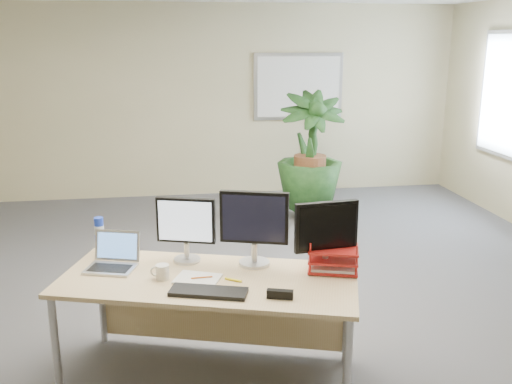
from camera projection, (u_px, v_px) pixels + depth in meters
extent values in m
plane|color=#4A4A50|center=(261.00, 321.00, 4.64)|extent=(8.00, 8.00, 0.00)
cube|color=#BDB285|center=(215.00, 102.00, 8.10)|extent=(7.00, 0.04, 2.70)
cube|color=#B5B5BA|center=(298.00, 87.00, 8.20)|extent=(1.30, 0.03, 0.95)
cube|color=white|center=(299.00, 87.00, 8.18)|extent=(1.20, 0.01, 0.85)
cube|color=#B5B5BA|center=(511.00, 95.00, 6.94)|extent=(0.03, 1.30, 1.55)
cube|color=white|center=(509.00, 95.00, 6.94)|extent=(0.01, 1.20, 1.45)
cube|color=tan|center=(208.00, 280.00, 3.68)|extent=(2.06, 1.34, 0.03)
cube|color=tan|center=(221.00, 306.00, 4.13)|extent=(1.73, 0.56, 0.58)
cylinder|color=silver|center=(56.00, 348.00, 3.57)|extent=(0.05, 0.05, 0.70)
cylinder|color=silver|center=(347.00, 372.00, 3.31)|extent=(0.05, 0.05, 0.70)
cylinder|color=silver|center=(102.00, 299.00, 4.24)|extent=(0.05, 0.05, 0.70)
cylinder|color=silver|center=(347.00, 316.00, 3.98)|extent=(0.05, 0.05, 0.70)
imported|color=#123314|center=(310.00, 161.00, 7.08)|extent=(0.85, 0.85, 1.50)
cylinder|color=silver|center=(187.00, 259.00, 3.95)|extent=(0.18, 0.18, 0.02)
cylinder|color=silver|center=(187.00, 251.00, 3.94)|extent=(0.04, 0.04, 0.11)
cube|color=black|center=(186.00, 220.00, 3.88)|extent=(0.40, 0.16, 0.31)
cube|color=silver|center=(185.00, 221.00, 3.86)|extent=(0.35, 0.12, 0.28)
cylinder|color=silver|center=(254.00, 263.00, 3.89)|extent=(0.21, 0.21, 0.02)
cylinder|color=silver|center=(254.00, 253.00, 3.87)|extent=(0.04, 0.04, 0.13)
cube|color=black|center=(254.00, 217.00, 3.81)|extent=(0.45, 0.18, 0.36)
cube|color=black|center=(254.00, 219.00, 3.78)|extent=(0.40, 0.13, 0.32)
cylinder|color=silver|center=(325.00, 269.00, 3.78)|extent=(0.19, 0.19, 0.02)
cylinder|color=silver|center=(325.00, 260.00, 3.77)|extent=(0.04, 0.04, 0.12)
cube|color=black|center=(326.00, 226.00, 3.70)|extent=(0.43, 0.09, 0.33)
cube|color=black|center=(328.00, 227.00, 3.68)|extent=(0.39, 0.05, 0.29)
cube|color=#BBBBC0|center=(111.00, 269.00, 3.80)|extent=(0.37, 0.31, 0.02)
cube|color=black|center=(110.00, 268.00, 3.79)|extent=(0.30, 0.22, 0.00)
cube|color=#BBBBC0|center=(117.00, 245.00, 3.90)|extent=(0.32, 0.15, 0.21)
cube|color=#609DF8|center=(117.00, 246.00, 3.89)|extent=(0.28, 0.12, 0.17)
cube|color=black|center=(209.00, 292.00, 3.44)|extent=(0.49, 0.29, 0.03)
cylinder|color=white|center=(162.00, 272.00, 3.64)|extent=(0.09, 0.09, 0.10)
torus|color=white|center=(155.00, 272.00, 3.64)|extent=(0.07, 0.03, 0.07)
cube|color=white|center=(198.00, 279.00, 3.65)|extent=(0.34, 0.30, 0.01)
cylinder|color=#D36117|center=(202.00, 277.00, 3.64)|extent=(0.14, 0.02, 0.01)
cylinder|color=yellow|center=(233.00, 280.00, 3.62)|extent=(0.11, 0.08, 0.02)
cylinder|color=silver|center=(100.00, 240.00, 4.05)|extent=(0.07, 0.07, 0.22)
cylinder|color=blue|center=(99.00, 221.00, 4.01)|extent=(0.06, 0.06, 0.06)
cylinder|color=blue|center=(100.00, 239.00, 4.05)|extent=(0.07, 0.07, 0.07)
cube|color=#A91914|center=(333.00, 268.00, 3.79)|extent=(0.38, 0.33, 0.01)
cube|color=#A91914|center=(333.00, 258.00, 3.77)|extent=(0.38, 0.33, 0.01)
cube|color=#A91914|center=(334.00, 249.00, 3.76)|extent=(0.38, 0.33, 0.01)
cube|color=white|center=(333.00, 266.00, 3.79)|extent=(0.35, 0.29, 0.02)
cube|color=black|center=(280.00, 294.00, 3.38)|extent=(0.16, 0.09, 0.05)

